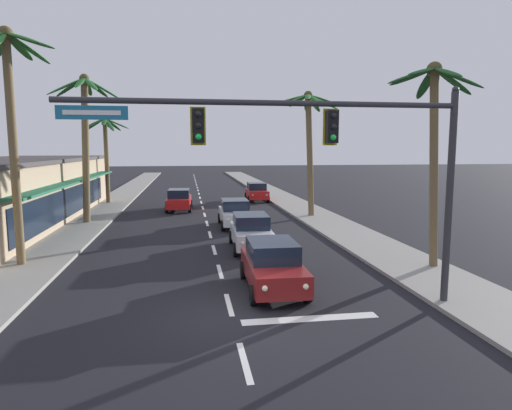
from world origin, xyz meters
The scene contains 16 objects.
ground_plane centered at (0.00, 0.00, 0.00)m, with size 220.00×220.00×0.00m, color black.
sidewalk_right centered at (7.80, 20.00, 0.07)m, with size 3.20×110.00×0.14m, color gray.
sidewalk_left centered at (-7.80, 20.00, 0.07)m, with size 3.20×110.00×0.14m, color gray.
lane_markings centered at (0.41, 20.63, 0.00)m, with size 4.28×88.99×0.01m.
traffic_signal_mast centered at (2.94, -0.13, 4.89)m, with size 11.43×0.41×6.68m.
sedan_lead_at_stop_bar centered at (1.64, 2.22, 0.85)m, with size 2.01×4.47×1.68m.
sedan_third_in_queue centered at (1.80, 8.46, 0.85)m, with size 2.05×4.49×1.68m.
sedan_fifth_in_queue centered at (1.69, 14.71, 0.85)m, with size 1.97×4.46×1.68m.
sedan_oncoming_far centered at (-1.87, 22.43, 0.85)m, with size 2.09×4.51×1.68m.
sedan_parked_nearest_kerb centered at (5.14, 27.77, 0.85)m, with size 2.07×4.50×1.68m.
palm_left_second centered at (-8.02, 6.57, 6.91)m, with size 3.64×3.47×9.53m.
palm_left_third centered at (-7.48, 17.03, 6.30)m, with size 4.36×4.83×9.44m.
palm_left_farthest centered at (-8.11, 27.47, 5.45)m, with size 3.88×4.15×7.63m.
palm_right_nearest centered at (8.27, 3.74, 6.00)m, with size 3.60×3.61×8.14m.
palm_right_second centered at (7.20, 17.54, 6.20)m, with size 4.74×4.67×8.75m.
storefront_strip_left centered at (-12.51, 17.70, 2.10)m, with size 8.51×25.96×4.18m.
Camera 1 is at (-1.22, -12.32, 4.87)m, focal length 30.87 mm.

